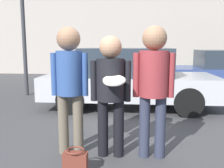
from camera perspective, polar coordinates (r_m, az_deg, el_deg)
The scene contains 8 objects.
ground_plane at distance 3.88m, azimuth 1.61°, elevation -15.25°, with size 56.00×56.00×0.00m, color #3F3F42.
storefront_building at distance 13.54m, azimuth 4.19°, elevation 11.51°, with size 24.00×0.22×4.36m.
person_left at distance 3.59m, azimuth -9.69°, elevation 1.31°, with size 0.54×0.37×1.84m.
person_middle_with_frisbee at distance 3.46m, azimuth -0.32°, elevation -0.25°, with size 0.56×0.62×1.71m.
person_right at distance 3.46m, azimuth 9.47°, elevation 1.21°, with size 0.57×0.40×1.84m.
parked_car_near at distance 6.36m, azimuth 3.69°, elevation 1.33°, with size 4.28×1.79×1.51m.
shrub at distance 13.40m, azimuth 20.63°, elevation 3.55°, with size 0.95×0.95×0.95m.
handbag at distance 3.27m, azimuth -8.36°, elevation -17.22°, with size 0.30×0.23×0.31m.
Camera 1 is at (0.20, -3.53, 1.58)m, focal length 40.00 mm.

